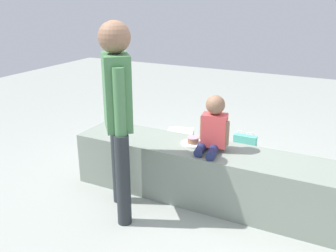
{
  "coord_description": "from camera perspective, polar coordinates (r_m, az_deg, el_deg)",
  "views": [
    {
      "loc": [
        1.1,
        -2.83,
        1.76
      ],
      "look_at": [
        -0.21,
        -0.26,
        0.74
      ],
      "focal_mm": 40.01,
      "sensor_mm": 36.0,
      "label": 1
    }
  ],
  "objects": [
    {
      "name": "cake_box_white",
      "position": [
        4.77,
        1.88,
        -1.42
      ],
      "size": [
        0.39,
        0.36,
        0.13
      ],
      "primitive_type": "cube",
      "rotation": [
        0.0,
        0.0,
        0.3
      ],
      "color": "white",
      "rests_on": "ground_plane"
    },
    {
      "name": "cake_plate",
      "position": [
        3.36,
        3.83,
        -2.4
      ],
      "size": [
        0.22,
        0.22,
        0.07
      ],
      "color": "white",
      "rests_on": "concrete_ledge"
    },
    {
      "name": "water_bottle_near_gift",
      "position": [
        4.21,
        2.32,
        -3.92
      ],
      "size": [
        0.06,
        0.06,
        0.21
      ],
      "color": "silver",
      "rests_on": "ground_plane"
    },
    {
      "name": "gift_bag",
      "position": [
        4.4,
        11.62,
        -2.86
      ],
      "size": [
        0.26,
        0.08,
        0.29
      ],
      "color": "#59C6B2",
      "rests_on": "ground_plane"
    },
    {
      "name": "handbag_black_leather",
      "position": [
        3.74,
        14.43,
        -7.3
      ],
      "size": [
        0.33,
        0.12,
        0.35
      ],
      "color": "black",
      "rests_on": "ground_plane"
    },
    {
      "name": "ground_plane",
      "position": [
        3.51,
        5.07,
        -10.76
      ],
      "size": [
        12.0,
        12.0,
        0.0
      ],
      "primitive_type": "plane",
      "color": "#9BA198"
    },
    {
      "name": "adult_standing",
      "position": [
        2.94,
        -7.72,
        3.34
      ],
      "size": [
        0.36,
        0.38,
        1.59
      ],
      "color": "#272D30",
      "rests_on": "ground_plane"
    },
    {
      "name": "concrete_ledge",
      "position": [
        3.4,
        5.2,
        -7.17
      ],
      "size": [
        2.39,
        0.51,
        0.49
      ],
      "primitive_type": "cube",
      "color": "gray",
      "rests_on": "ground_plane"
    },
    {
      "name": "child_seated",
      "position": [
        3.17,
        6.91,
        -0.15
      ],
      "size": [
        0.28,
        0.33,
        0.48
      ],
      "color": "navy",
      "rests_on": "concrete_ledge"
    },
    {
      "name": "party_cup_red",
      "position": [
        4.44,
        6.51,
        -3.26
      ],
      "size": [
        0.08,
        0.08,
        0.12
      ],
      "primitive_type": "cylinder",
      "color": "red",
      "rests_on": "ground_plane"
    }
  ]
}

